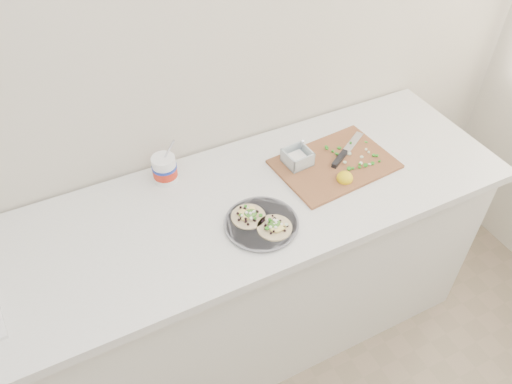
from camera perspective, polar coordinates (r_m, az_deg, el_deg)
name	(u,v)px	position (r m, az deg, el deg)	size (l,w,h in m)	color
counter	(198,292)	(2.10, -6.70, -11.31)	(2.44, 0.66, 0.90)	silver
taco_plate	(261,222)	(1.70, 0.61, -3.44)	(0.26, 0.26, 0.04)	slate
tub	(165,167)	(1.86, -10.35, 2.85)	(0.09, 0.09, 0.21)	white
cutboard	(332,161)	(1.95, 8.67, 3.53)	(0.46, 0.34, 0.07)	brown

